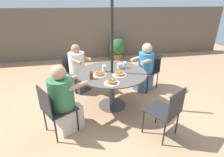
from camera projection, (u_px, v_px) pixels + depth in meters
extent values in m
plane|color=tan|center=(112.00, 105.00, 3.56)|extent=(12.00, 12.00, 0.00)
cube|color=brown|center=(94.00, 34.00, 6.15)|extent=(10.00, 0.06, 1.72)
cylinder|color=#4C4742|center=(112.00, 105.00, 3.56)|extent=(0.55, 0.55, 0.01)
cylinder|color=#4C4742|center=(112.00, 90.00, 3.42)|extent=(0.11, 0.11, 0.70)
cylinder|color=#4C4742|center=(112.00, 73.00, 3.27)|extent=(1.30, 1.30, 0.02)
cylinder|color=black|center=(112.00, 54.00, 3.12)|extent=(0.05, 0.05, 2.17)
cylinder|color=#232326|center=(88.00, 80.00, 4.15)|extent=(0.02, 0.02, 0.42)
cylinder|color=#232326|center=(75.00, 86.00, 3.90)|extent=(0.02, 0.02, 0.42)
cylinder|color=#232326|center=(78.00, 76.00, 4.38)|extent=(0.02, 0.02, 0.42)
cylinder|color=#232326|center=(65.00, 81.00, 4.12)|extent=(0.02, 0.02, 0.42)
cube|color=#232326|center=(76.00, 72.00, 4.05)|extent=(0.62, 0.62, 0.02)
cube|color=#232326|center=(69.00, 62.00, 4.09)|extent=(0.34, 0.27, 0.40)
cube|color=#3D3D42|center=(80.00, 82.00, 4.07)|extent=(0.50, 0.51, 0.42)
cylinder|color=white|center=(77.00, 63.00, 3.92)|extent=(0.36, 0.36, 0.48)
sphere|color=#A3704C|center=(75.00, 49.00, 3.78)|extent=(0.20, 0.20, 0.20)
cylinder|color=#A3704C|center=(87.00, 58.00, 3.86)|extent=(0.24, 0.28, 0.07)
cylinder|color=#A3704C|center=(76.00, 62.00, 3.66)|extent=(0.24, 0.28, 0.07)
cylinder|color=#232326|center=(66.00, 110.00, 3.03)|extent=(0.02, 0.02, 0.42)
cylinder|color=#232326|center=(78.00, 120.00, 2.78)|extent=(0.02, 0.02, 0.42)
cylinder|color=#232326|center=(45.00, 120.00, 2.80)|extent=(0.02, 0.02, 0.42)
cylinder|color=#232326|center=(56.00, 131.00, 2.55)|extent=(0.02, 0.02, 0.42)
cube|color=#232326|center=(60.00, 108.00, 2.70)|extent=(0.60, 0.60, 0.02)
cube|color=#232326|center=(44.00, 102.00, 2.48)|extent=(0.23, 0.36, 0.40)
cube|color=beige|center=(68.00, 117.00, 2.86)|extent=(0.53, 0.52, 0.42)
cylinder|color=#38754C|center=(61.00, 94.00, 2.64)|extent=(0.38, 0.38, 0.49)
sphere|color=tan|center=(58.00, 73.00, 2.49)|extent=(0.22, 0.22, 0.22)
cylinder|color=tan|center=(67.00, 80.00, 2.82)|extent=(0.32, 0.24, 0.07)
cylinder|color=tan|center=(78.00, 86.00, 2.61)|extent=(0.32, 0.24, 0.07)
cylinder|color=#232326|center=(143.00, 122.00, 2.75)|extent=(0.02, 0.02, 0.42)
cylinder|color=#232326|center=(157.00, 112.00, 2.98)|extent=(0.02, 0.02, 0.42)
cylinder|color=#232326|center=(164.00, 134.00, 2.50)|extent=(0.02, 0.02, 0.42)
cylinder|color=#232326|center=(177.00, 123.00, 2.73)|extent=(0.02, 0.02, 0.42)
cube|color=#232326|center=(162.00, 110.00, 2.65)|extent=(0.60, 0.60, 0.02)
cube|color=#232326|center=(177.00, 104.00, 2.42)|extent=(0.36, 0.23, 0.40)
cylinder|color=#232326|center=(148.00, 85.00, 3.92)|extent=(0.02, 0.02, 0.42)
cylinder|color=#232326|center=(135.00, 80.00, 4.17)|extent=(0.02, 0.02, 0.42)
cylinder|color=#232326|center=(157.00, 80.00, 4.16)|extent=(0.02, 0.02, 0.42)
cylinder|color=#232326|center=(144.00, 76.00, 4.41)|extent=(0.02, 0.02, 0.42)
cube|color=#232326|center=(147.00, 72.00, 4.07)|extent=(0.60, 0.60, 0.02)
cube|color=#232326|center=(153.00, 61.00, 4.12)|extent=(0.23, 0.36, 0.40)
cube|color=slate|center=(143.00, 81.00, 4.10)|extent=(0.47, 0.46, 0.42)
cylinder|color=teal|center=(146.00, 63.00, 3.94)|extent=(0.33, 0.33, 0.47)
sphere|color=#DBA884|center=(147.00, 48.00, 3.80)|extent=(0.22, 0.22, 0.22)
cylinder|color=#DBA884|center=(146.00, 61.00, 3.69)|extent=(0.30, 0.22, 0.07)
cylinder|color=#DBA884|center=(136.00, 59.00, 3.87)|extent=(0.30, 0.22, 0.07)
cylinder|color=silver|center=(120.00, 75.00, 3.13)|extent=(0.26, 0.26, 0.01)
cylinder|color=#AD7A3D|center=(120.00, 75.00, 3.12)|extent=(0.17, 0.17, 0.01)
cylinder|color=#AD7A3D|center=(119.00, 74.00, 3.12)|extent=(0.17, 0.17, 0.01)
cylinder|color=#AD7A3D|center=(120.00, 74.00, 3.12)|extent=(0.17, 0.17, 0.01)
cylinder|color=#AD7A3D|center=(120.00, 73.00, 3.11)|extent=(0.17, 0.17, 0.01)
ellipsoid|color=brown|center=(120.00, 73.00, 3.11)|extent=(0.14, 0.13, 0.00)
cube|color=#F4E084|center=(119.00, 72.00, 3.12)|extent=(0.03, 0.03, 0.01)
cylinder|color=silver|center=(100.00, 75.00, 3.14)|extent=(0.26, 0.26, 0.01)
cylinder|color=#AD7A3D|center=(100.00, 75.00, 3.13)|extent=(0.17, 0.17, 0.01)
cylinder|color=#AD7A3D|center=(100.00, 74.00, 3.13)|extent=(0.18, 0.18, 0.01)
cylinder|color=#AD7A3D|center=(99.00, 73.00, 3.12)|extent=(0.17, 0.17, 0.01)
ellipsoid|color=brown|center=(100.00, 73.00, 3.12)|extent=(0.15, 0.14, 0.00)
cube|color=#F4E084|center=(100.00, 73.00, 3.10)|extent=(0.03, 0.03, 0.01)
cylinder|color=silver|center=(112.00, 83.00, 2.83)|extent=(0.26, 0.26, 0.01)
cylinder|color=#AD7A3D|center=(112.00, 83.00, 2.82)|extent=(0.16, 0.16, 0.01)
cylinder|color=#AD7A3D|center=(112.00, 82.00, 2.83)|extent=(0.17, 0.17, 0.01)
cylinder|color=#AD7A3D|center=(112.00, 81.00, 2.82)|extent=(0.16, 0.16, 0.01)
cylinder|color=#AD7A3D|center=(112.00, 81.00, 2.81)|extent=(0.16, 0.16, 0.01)
ellipsoid|color=brown|center=(112.00, 80.00, 2.81)|extent=(0.13, 0.12, 0.00)
cube|color=#F4E084|center=(113.00, 80.00, 2.81)|extent=(0.02, 0.02, 0.01)
cylinder|color=#602D0F|center=(91.00, 76.00, 2.98)|extent=(0.06, 0.06, 0.10)
cylinder|color=#602D0F|center=(91.00, 72.00, 2.95)|extent=(0.03, 0.03, 0.04)
torus|color=#602D0F|center=(93.00, 75.00, 2.98)|extent=(0.05, 0.01, 0.05)
cylinder|color=beige|center=(120.00, 66.00, 3.43)|extent=(0.08, 0.08, 0.10)
cylinder|color=white|center=(120.00, 64.00, 3.40)|extent=(0.09, 0.09, 0.01)
cylinder|color=silver|center=(125.00, 65.00, 3.46)|extent=(0.07, 0.07, 0.12)
cylinder|color=silver|center=(104.00, 68.00, 3.29)|extent=(0.07, 0.07, 0.12)
cylinder|color=brown|center=(118.00, 56.00, 6.26)|extent=(0.37, 0.37, 0.20)
sphere|color=#285628|center=(118.00, 47.00, 6.11)|extent=(0.57, 0.57, 0.57)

